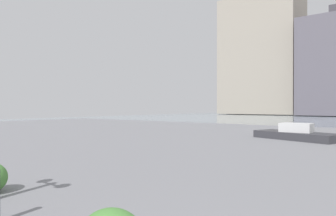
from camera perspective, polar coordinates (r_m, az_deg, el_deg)
building_annex at (r=75.41m, az=16.85°, el=9.03°), size 17.21×10.86×26.36m
boat at (r=17.02m, az=22.60°, el=-4.67°), size 4.42×2.74×0.95m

